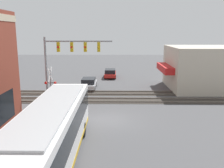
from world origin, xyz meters
The scene contains 10 objects.
ground_plane centered at (0.00, 0.00, 0.00)m, with size 120.00×120.00×0.00m, color #4C4C4F.
shop_building centered at (12.04, -11.73, 2.66)m, with size 8.62×9.74×5.33m.
city_bus centered at (-7.03, 2.80, 1.87)m, with size 11.98×2.59×3.39m.
traffic_signal_gantry centered at (4.25, 4.03, 5.00)m, with size 0.42×6.47×6.67m.
crossing_signal centered at (4.07, 5.68, 2.30)m, with size 1.41×1.18×3.81m.
rail_track_near centered at (6.00, 0.00, 0.03)m, with size 2.60×60.00×0.15m.
rail_track_far centered at (9.20, 0.00, 0.03)m, with size 2.60×60.00×0.15m.
parked_car_silver centered at (11.73, 2.80, 0.64)m, with size 4.32×1.82×1.37m.
parked_car_red centered at (19.70, 0.20, 0.63)m, with size 4.50×1.82×1.35m.
pedestrian_at_crossing centered at (3.11, 4.48, 0.92)m, with size 0.34×0.34×1.79m.
Camera 1 is at (-19.45, -0.54, 7.11)m, focal length 40.00 mm.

